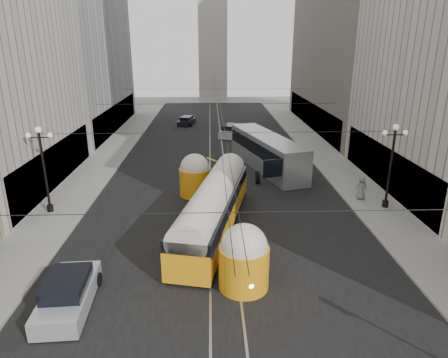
{
  "coord_description": "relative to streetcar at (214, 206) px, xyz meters",
  "views": [
    {
      "loc": [
        -0.64,
        -9.68,
        12.01
      ],
      "look_at": [
        0.14,
        13.27,
        4.15
      ],
      "focal_mm": 32.0,
      "sensor_mm": 36.0,
      "label": 1
    }
  ],
  "objects": [
    {
      "name": "catenary",
      "position": [
        0.62,
        16.74,
        4.14
      ],
      "size": [
        25.0,
        72.0,
        0.23
      ],
      "color": "black",
      "rests_on": "ground"
    },
    {
      "name": "lamppost_left_mid",
      "position": [
        -12.1,
        3.25,
        2.0
      ],
      "size": [
        1.86,
        0.44,
        6.37
      ],
      "color": "black",
      "rests_on": "sidewalk_left"
    },
    {
      "name": "lamppost_right_mid",
      "position": [
        13.1,
        3.25,
        2.0
      ],
      "size": [
        1.86,
        0.44,
        6.37
      ],
      "color": "black",
      "rests_on": "sidewalk_right"
    },
    {
      "name": "city_bus",
      "position": [
        5.4,
        13.81,
        0.09
      ],
      "size": [
        6.32,
        13.65,
        3.35
      ],
      "color": "#ACADB1",
      "rests_on": "ground"
    },
    {
      "name": "sedan_silver",
      "position": [
        -7.0,
        -8.01,
        -1.02
      ],
      "size": [
        2.35,
        5.14,
        1.59
      ],
      "color": "#B8B8BE",
      "rests_on": "ground"
    },
    {
      "name": "sidewalk_left",
      "position": [
        -11.5,
        21.25,
        -1.67
      ],
      "size": [
        4.0,
        72.0,
        0.15
      ],
      "primitive_type": "cube",
      "color": "gray",
      "rests_on": "ground"
    },
    {
      "name": "sedan_white_far",
      "position": [
        2.58,
        28.49,
        -1.02
      ],
      "size": [
        3.55,
        5.41,
        1.58
      ],
      "color": "silver",
      "rests_on": "ground"
    },
    {
      "name": "building_left_far",
      "position": [
        -19.49,
        33.25,
        12.57
      ],
      "size": [
        12.6,
        28.6,
        28.6
      ],
      "color": "#999999",
      "rests_on": "ground"
    },
    {
      "name": "rail_left",
      "position": [
        -0.25,
        17.75,
        -1.74
      ],
      "size": [
        0.12,
        85.0,
        0.04
      ],
      "primitive_type": "cube",
      "color": "gray",
      "rests_on": "ground"
    },
    {
      "name": "building_right_far",
      "position": [
        20.49,
        33.25,
        14.57
      ],
      "size": [
        12.6,
        32.6,
        32.6
      ],
      "color": "#514C47",
      "rests_on": "ground"
    },
    {
      "name": "road",
      "position": [
        0.5,
        17.75,
        -1.74
      ],
      "size": [
        20.0,
        85.0,
        0.02
      ],
      "primitive_type": "cube",
      "color": "black",
      "rests_on": "ground"
    },
    {
      "name": "distant_tower",
      "position": [
        0.5,
        65.25,
        13.23
      ],
      "size": [
        6.0,
        6.0,
        31.36
      ],
      "color": "#B2AFA8",
      "rests_on": "ground"
    },
    {
      "name": "sedan_dark_far",
      "position": [
        -3.82,
        36.75,
        -1.15
      ],
      "size": [
        2.69,
        4.44,
        1.31
      ],
      "color": "black",
      "rests_on": "ground"
    },
    {
      "name": "streetcar",
      "position": [
        0.0,
        0.0,
        0.0
      ],
      "size": [
        5.52,
        15.93,
        3.57
      ],
      "color": "orange",
      "rests_on": "ground"
    },
    {
      "name": "sidewalk_right",
      "position": [
        12.5,
        21.25,
        -1.67
      ],
      "size": [
        4.0,
        72.0,
        0.15
      ],
      "primitive_type": "cube",
      "color": "gray",
      "rests_on": "ground"
    },
    {
      "name": "pedestrian_sidewalk_right",
      "position": [
        11.78,
        4.89,
        -0.65
      ],
      "size": [
        0.99,
        0.69,
        1.89
      ],
      "primitive_type": "imported",
      "rotation": [
        0.0,
        0.0,
        3.01
      ],
      "color": "slate",
      "rests_on": "sidewalk_right"
    },
    {
      "name": "rail_right",
      "position": [
        1.25,
        17.75,
        -1.74
      ],
      "size": [
        0.12,
        85.0,
        0.04
      ],
      "primitive_type": "cube",
      "color": "gray",
      "rests_on": "ground"
    }
  ]
}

